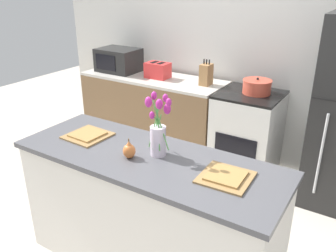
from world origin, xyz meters
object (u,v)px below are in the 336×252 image
Objects in this scene: toaster at (158,70)px; cooking_pot at (257,87)px; pear_figurine at (129,150)px; microwave at (119,60)px; knife_block at (206,74)px; stove_range at (247,135)px; plate_setting_right at (226,177)px; flower_vase at (158,132)px; plate_setting_left at (88,135)px.

cooking_pot is (1.14, 0.03, -0.02)m from toaster.
pear_figurine is 0.47× the size of toaster.
microwave and knife_block have the same top height.
stove_range is 1.70m from plate_setting_right.
toaster is at bearing 124.01° from flower_vase.
flower_vase reaches higher than stove_range.
knife_block reaches higher than plate_setting_left.
pear_figurine is at bearing -79.34° from knife_block.
knife_block is (-0.32, 1.71, 0.07)m from pear_figurine.
flower_vase is at bearing 45.14° from pear_figurine.
toaster is at bearing -176.78° from knife_block.
stove_range is 6.74× the size of pear_figurine.
plate_setting_left is 1.07m from plate_setting_right.
stove_range is 0.75m from knife_block.
microwave reaches higher than pear_figurine.
toaster is 0.59m from knife_block.
plate_setting_left and plate_setting_right have the same top height.
flower_vase is 1.86m from toaster.
flower_vase reaches higher than toaster.
stove_range is 1.21m from toaster.
pear_figurine is 0.47m from plate_setting_left.
cooking_pot is at bearing 67.04° from plate_setting_left.
plate_setting_right is at bearing -4.45° from flower_vase.
pear_figurine is at bearing -97.65° from cooking_pot.
knife_block is at bearing 1.58° from microwave.
cooking_pot reaches higher than plate_setting_left.
microwave is (-1.47, 1.68, 0.09)m from pear_figurine.
toaster is (-0.91, 1.67, 0.04)m from pear_figurine.
cooking_pot is at bearing 86.49° from flower_vase.
plate_setting_left is 1.64m from toaster.
pear_figurine reaches higher than stove_range.
stove_range is 3.02× the size of plate_setting_right.
toaster is at bearing -0.14° from microwave.
toaster is 1.04× the size of knife_block.
knife_block is at bearing 3.22° from toaster.
plate_setting_left is 1.09× the size of knife_block.
stove_range is at bearing 105.41° from plate_setting_right.
stove_range is at bearing 88.16° from flower_vase.
cooking_pot is at bearing 1.69° from toaster.
plate_setting_left is 1.62m from knife_block.
plate_setting_left is 1.88m from microwave.
plate_setting_left is 1.05× the size of toaster.
plate_setting_left is 1.75m from cooking_pot.
pear_figurine is 2.23m from microwave.
microwave is at bearing -179.98° from stove_range.
flower_vase is at bearing 3.69° from plate_setting_left.
flower_vase is 1.53× the size of knife_block.
cooking_pot is (0.10, 1.57, -0.09)m from flower_vase.
flower_vase is at bearing -91.84° from stove_range.
knife_block is (0.13, 1.61, 0.11)m from plate_setting_left.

